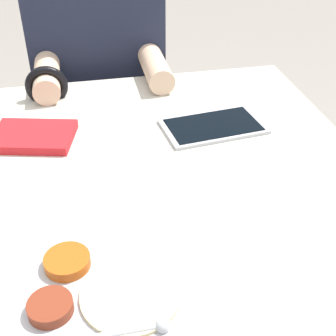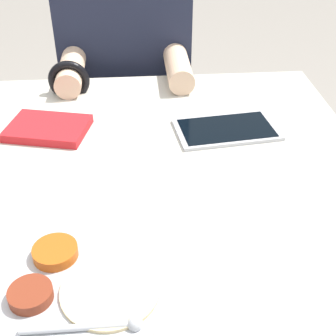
{
  "view_description": "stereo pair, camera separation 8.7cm",
  "coord_description": "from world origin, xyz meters",
  "px_view_note": "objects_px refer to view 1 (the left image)",
  "views": [
    {
      "loc": [
        -0.09,
        -0.73,
        1.29
      ],
      "look_at": [
        0.05,
        -0.04,
        0.79
      ],
      "focal_mm": 50.0,
      "sensor_mm": 36.0,
      "label": 1
    },
    {
      "loc": [
        -0.01,
        -0.74,
        1.29
      ],
      "look_at": [
        0.05,
        -0.04,
        0.79
      ],
      "focal_mm": 50.0,
      "sensor_mm": 36.0,
      "label": 2
    }
  ],
  "objects_px": {
    "tablet_device": "(213,126)",
    "person_diner": "(102,104)",
    "red_notebook": "(33,137)",
    "thali_tray": "(95,294)"
  },
  "relations": [
    {
      "from": "tablet_device",
      "to": "person_diner",
      "type": "bearing_deg",
      "value": 115.47
    },
    {
      "from": "red_notebook",
      "to": "tablet_device",
      "type": "xyz_separation_m",
      "value": [
        0.41,
        -0.03,
        -0.0
      ]
    },
    {
      "from": "thali_tray",
      "to": "person_diner",
      "type": "bearing_deg",
      "value": 85.29
    },
    {
      "from": "thali_tray",
      "to": "red_notebook",
      "type": "xyz_separation_m",
      "value": [
        -0.1,
        0.48,
        0.0
      ]
    },
    {
      "from": "red_notebook",
      "to": "person_diner",
      "type": "xyz_separation_m",
      "value": [
        0.18,
        0.46,
        -0.17
      ]
    },
    {
      "from": "person_diner",
      "to": "tablet_device",
      "type": "bearing_deg",
      "value": -64.53
    },
    {
      "from": "thali_tray",
      "to": "red_notebook",
      "type": "relative_size",
      "value": 1.39
    },
    {
      "from": "red_notebook",
      "to": "person_diner",
      "type": "height_order",
      "value": "person_diner"
    },
    {
      "from": "red_notebook",
      "to": "tablet_device",
      "type": "bearing_deg",
      "value": -4.01
    },
    {
      "from": "thali_tray",
      "to": "tablet_device",
      "type": "height_order",
      "value": "thali_tray"
    }
  ]
}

